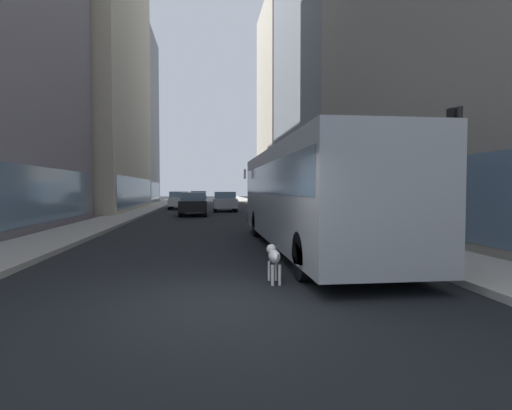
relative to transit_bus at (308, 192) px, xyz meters
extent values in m
plane|color=black|center=(-2.80, 29.46, -1.78)|extent=(120.00, 120.00, 0.00)
cube|color=gray|center=(-8.50, 29.46, -1.70)|extent=(2.40, 110.00, 0.15)
cube|color=#ADA89E|center=(2.90, 29.46, -1.70)|extent=(2.40, 110.00, 0.15)
cube|color=#B2A893|center=(-14.70, 23.42, 14.34)|extent=(11.37, 17.77, 32.24)
cube|color=slate|center=(-9.03, 23.42, -0.18)|extent=(0.08, 15.99, 2.40)
cube|color=slate|center=(-14.70, 43.00, 10.16)|extent=(8.45, 20.05, 23.88)
cube|color=slate|center=(-10.49, 43.00, -0.18)|extent=(0.08, 18.05, 2.40)
cube|color=slate|center=(4.07, 1.47, -0.18)|extent=(0.08, 19.83, 2.40)
cube|color=slate|center=(9.10, 24.57, 12.75)|extent=(8.58, 21.19, 29.06)
cube|color=slate|center=(4.83, 24.57, -0.18)|extent=(0.08, 19.07, 2.40)
cube|color=#B2A893|center=(9.10, 44.56, 12.21)|extent=(8.34, 15.38, 27.98)
cube|color=slate|center=(4.95, 44.56, -0.18)|extent=(0.08, 13.84, 2.40)
cube|color=#999EA3|center=(0.00, -0.01, -0.10)|extent=(2.55, 11.50, 2.75)
cube|color=slate|center=(0.00, -0.01, 0.39)|extent=(2.57, 11.04, 0.90)
cube|color=black|center=(0.00, 5.69, -1.23)|extent=(2.55, 0.16, 0.44)
cylinder|color=black|center=(-1.12, 3.54, -1.28)|extent=(0.30, 1.00, 1.00)
cylinder|color=black|center=(1.13, 3.54, -1.28)|extent=(0.30, 1.00, 1.00)
cylinder|color=black|center=(-1.12, -4.16, -1.28)|extent=(0.30, 1.00, 1.00)
cylinder|color=black|center=(1.13, -4.16, -1.28)|extent=(0.30, 1.00, 1.00)
cube|color=silver|center=(-1.45, 5.14, 0.72)|extent=(0.08, 0.24, 0.40)
cube|color=#B7BABF|center=(-1.60, 21.47, -1.08)|extent=(1.84, 4.36, 0.75)
cube|color=slate|center=(-1.60, 21.25, -0.43)|extent=(1.70, 1.96, 0.55)
cylinder|color=black|center=(-2.41, 23.23, -1.46)|extent=(0.22, 0.64, 0.64)
cylinder|color=black|center=(-0.79, 23.23, -1.46)|extent=(0.22, 0.64, 0.64)
cylinder|color=black|center=(-2.41, 19.71, -1.46)|extent=(0.22, 0.64, 0.64)
cylinder|color=black|center=(-0.79, 19.71, -1.46)|extent=(0.22, 0.64, 0.64)
cube|color=silver|center=(-5.60, 25.63, -1.08)|extent=(1.80, 3.93, 0.75)
cube|color=slate|center=(-5.60, 25.43, -0.43)|extent=(1.65, 1.77, 0.55)
cylinder|color=black|center=(-6.39, 27.17, -1.46)|extent=(0.22, 0.64, 0.64)
cylinder|color=black|center=(-4.81, 27.17, -1.46)|extent=(0.22, 0.64, 0.64)
cylinder|color=black|center=(-6.39, 24.08, -1.46)|extent=(0.22, 0.64, 0.64)
cylinder|color=black|center=(-4.81, 24.08, -1.46)|extent=(0.22, 0.64, 0.64)
cube|color=#4C6BB7|center=(-4.00, 33.53, -1.08)|extent=(1.80, 4.67, 0.75)
cube|color=slate|center=(-4.00, 33.29, -0.43)|extent=(1.66, 2.10, 0.55)
cylinder|color=black|center=(-4.79, 35.45, -1.46)|extent=(0.22, 0.64, 0.64)
cylinder|color=black|center=(-3.21, 35.45, -1.46)|extent=(0.22, 0.64, 0.64)
cylinder|color=black|center=(-4.79, 31.61, -1.46)|extent=(0.22, 0.64, 0.64)
cylinder|color=black|center=(-3.21, 31.61, -1.46)|extent=(0.22, 0.64, 0.64)
cube|color=black|center=(-4.00, 16.43, -1.08)|extent=(1.85, 4.71, 0.75)
cube|color=slate|center=(-4.00, 16.20, -0.43)|extent=(1.70, 2.12, 0.55)
cylinder|color=black|center=(-4.81, 18.37, -1.46)|extent=(0.22, 0.64, 0.64)
cylinder|color=black|center=(-3.19, 18.37, -1.46)|extent=(0.22, 0.64, 0.64)
cylinder|color=black|center=(-4.81, 14.49, -1.46)|extent=(0.22, 0.64, 0.64)
cylinder|color=black|center=(-3.19, 14.49, -1.46)|extent=(0.22, 0.64, 0.64)
ellipsoid|color=white|center=(-1.76, -4.29, -1.25)|extent=(0.22, 0.60, 0.26)
sphere|color=white|center=(-1.76, -3.91, -1.16)|extent=(0.20, 0.20, 0.20)
sphere|color=black|center=(-1.82, -3.89, -1.14)|extent=(0.07, 0.07, 0.07)
sphere|color=black|center=(-1.70, -3.89, -1.14)|extent=(0.07, 0.07, 0.07)
cylinder|color=white|center=(-1.76, -4.69, -1.20)|extent=(0.03, 0.16, 0.19)
cylinder|color=white|center=(-1.83, -4.08, -1.58)|extent=(0.06, 0.06, 0.40)
cylinder|color=white|center=(-1.69, -4.08, -1.58)|extent=(0.06, 0.06, 0.40)
cylinder|color=white|center=(-1.83, -4.50, -1.58)|extent=(0.06, 0.06, 0.40)
cylinder|color=white|center=(-1.69, -4.50, -1.58)|extent=(0.06, 0.06, 0.40)
sphere|color=black|center=(-1.71, -4.19, -1.21)|extent=(0.04, 0.04, 0.04)
sphere|color=black|center=(-1.82, -4.37, -1.23)|extent=(0.04, 0.04, 0.04)
sphere|color=black|center=(-1.74, -4.47, -1.19)|extent=(0.04, 0.04, 0.04)
cylinder|color=black|center=(2.10, -4.30, 0.07)|extent=(0.12, 0.12, 3.40)
cube|color=black|center=(2.10, -4.12, 1.42)|extent=(0.24, 0.20, 0.70)
sphere|color=red|center=(2.10, -4.01, 1.64)|extent=(0.11, 0.11, 0.11)
sphere|color=orange|center=(2.10, -4.01, 1.42)|extent=(0.11, 0.11, 0.11)
sphere|color=green|center=(2.10, -4.01, 1.20)|extent=(0.11, 0.11, 0.11)
camera|label=1|loc=(-3.08, -12.05, 0.08)|focal=28.19mm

